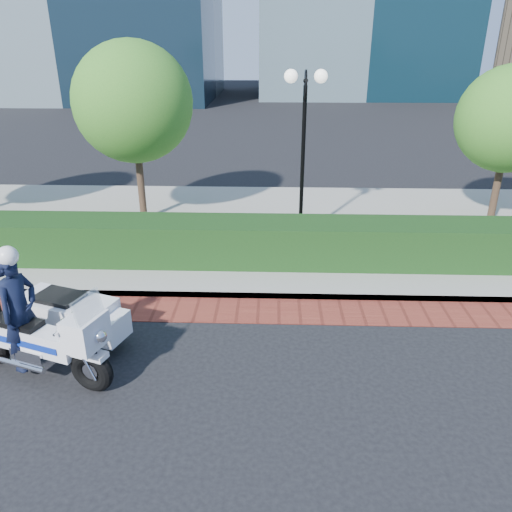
{
  "coord_description": "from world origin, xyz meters",
  "views": [
    {
      "loc": [
        0.26,
        -7.21,
        5.04
      ],
      "look_at": [
        -0.06,
        1.97,
        1.0
      ],
      "focal_mm": 35.0,
      "sensor_mm": 36.0,
      "label": 1
    }
  ],
  "objects_px": {
    "lamppost": "(304,130)",
    "tree_b": "(133,103)",
    "police_motorcycle": "(47,322)",
    "tree_c": "(510,119)"
  },
  "relations": [
    {
      "from": "lamppost",
      "to": "police_motorcycle",
      "type": "relative_size",
      "value": 1.57
    },
    {
      "from": "lamppost",
      "to": "tree_b",
      "type": "bearing_deg",
      "value": 163.89
    },
    {
      "from": "tree_c",
      "to": "police_motorcycle",
      "type": "height_order",
      "value": "tree_c"
    },
    {
      "from": "tree_b",
      "to": "tree_c",
      "type": "relative_size",
      "value": 1.14
    },
    {
      "from": "tree_c",
      "to": "tree_b",
      "type": "bearing_deg",
      "value": 180.0
    },
    {
      "from": "tree_b",
      "to": "police_motorcycle",
      "type": "distance_m",
      "value": 7.29
    },
    {
      "from": "lamppost",
      "to": "police_motorcycle",
      "type": "xyz_separation_m",
      "value": [
        -4.41,
        -5.49,
        -2.19
      ]
    },
    {
      "from": "lamppost",
      "to": "tree_b",
      "type": "height_order",
      "value": "tree_b"
    },
    {
      "from": "tree_b",
      "to": "police_motorcycle",
      "type": "height_order",
      "value": "tree_b"
    },
    {
      "from": "tree_b",
      "to": "tree_c",
      "type": "bearing_deg",
      "value": -0.0
    }
  ]
}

